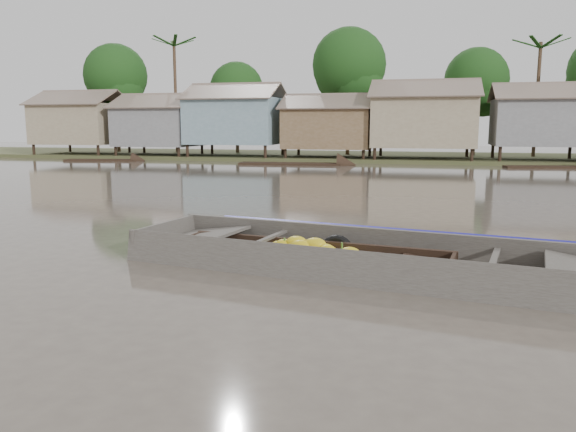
# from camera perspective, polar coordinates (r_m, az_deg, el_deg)

# --- Properties ---
(ground) EXTENTS (120.00, 120.00, 0.00)m
(ground) POSITION_cam_1_polar(r_m,az_deg,el_deg) (9.67, -3.64, -5.56)
(ground) COLOR #52483E
(ground) RESTS_ON ground
(riverbank) EXTENTS (120.00, 12.47, 10.22)m
(riverbank) POSITION_cam_1_polar(r_m,az_deg,el_deg) (40.78, 14.44, 9.84)
(riverbank) COLOR #384723
(riverbank) RESTS_ON ground
(banana_boat) EXTENTS (5.18, 1.88, 0.70)m
(banana_boat) POSITION_cam_1_polar(r_m,az_deg,el_deg) (10.05, 1.65, -4.22)
(banana_boat) COLOR black
(banana_boat) RESTS_ON ground
(viewer_boat) EXTENTS (8.82, 3.68, 0.69)m
(viewer_boat) POSITION_cam_1_polar(r_m,az_deg,el_deg) (9.77, 8.32, -4.98)
(viewer_boat) COLOR #3E3934
(viewer_boat) RESTS_ON ground
(distant_boats) EXTENTS (47.31, 14.79, 0.35)m
(distant_boats) POSITION_cam_1_polar(r_m,az_deg,el_deg) (31.24, 12.56, 4.44)
(distant_boats) COLOR black
(distant_boats) RESTS_ON ground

